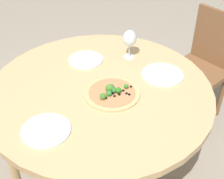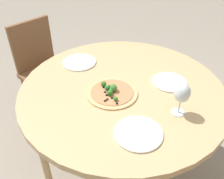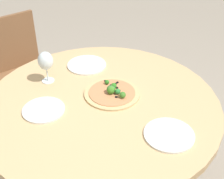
{
  "view_description": "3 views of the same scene",
  "coord_description": "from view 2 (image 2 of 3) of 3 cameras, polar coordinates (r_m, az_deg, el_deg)",
  "views": [
    {
      "loc": [
        -0.51,
        1.27,
        1.83
      ],
      "look_at": [
        -0.08,
        0.03,
        0.81
      ],
      "focal_mm": 50.0,
      "sensor_mm": 36.0,
      "label": 1
    },
    {
      "loc": [
        -1.1,
        -0.51,
        1.69
      ],
      "look_at": [
        -0.08,
        0.03,
        0.81
      ],
      "focal_mm": 40.0,
      "sensor_mm": 36.0,
      "label": 2
    },
    {
      "loc": [
        1.19,
        0.56,
        1.77
      ],
      "look_at": [
        -0.08,
        0.03,
        0.81
      ],
      "focal_mm": 50.0,
      "sensor_mm": 36.0,
      "label": 3
    }
  ],
  "objects": [
    {
      "name": "chair_2",
      "position": [
        2.34,
        -15.49,
        4.8
      ],
      "size": [
        0.5,
        0.5,
        0.89
      ],
      "rotation": [
        0.0,
        0.0,
        -0.3
      ],
      "color": "brown",
      "rests_on": "ground_plane"
    },
    {
      "name": "pizza",
      "position": [
        1.47,
        -0.05,
        -0.54
      ],
      "size": [
        0.3,
        0.3,
        0.06
      ],
      "color": "tan",
      "rests_on": "dining_table"
    },
    {
      "name": "wine_glass",
      "position": [
        1.31,
        15.71,
        -0.9
      ],
      "size": [
        0.09,
        0.09,
        0.19
      ],
      "color": "silver",
      "rests_on": "dining_table"
    },
    {
      "name": "plate_far",
      "position": [
        1.6,
        12.95,
        1.68
      ],
      "size": [
        0.21,
        0.21,
        0.01
      ],
      "color": "silver",
      "rests_on": "dining_table"
    },
    {
      "name": "plate_side",
      "position": [
        1.24,
        6.02,
        -9.9
      ],
      "size": [
        0.24,
        0.24,
        0.01
      ],
      "color": "silver",
      "rests_on": "dining_table"
    },
    {
      "name": "dining_table",
      "position": [
        1.56,
        2.33,
        -1.37
      ],
      "size": [
        1.25,
        1.25,
        0.78
      ],
      "color": "tan",
      "rests_on": "ground_plane"
    },
    {
      "name": "plate_near",
      "position": [
        1.77,
        -7.48,
        6.21
      ],
      "size": [
        0.23,
        0.23,
        0.01
      ],
      "color": "silver",
      "rests_on": "dining_table"
    },
    {
      "name": "ground_plane",
      "position": [
        2.08,
        1.82,
        -16.97
      ],
      "size": [
        12.0,
        12.0,
        0.0
      ],
      "primitive_type": "plane",
      "color": "gray"
    }
  ]
}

